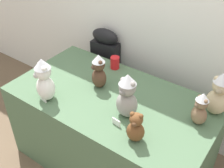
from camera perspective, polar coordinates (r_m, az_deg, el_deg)
wall_back at (r=2.43m, az=9.86°, el=16.22°), size 7.00×0.08×2.60m
display_table at (r=2.43m, az=0.00°, el=-9.44°), size 1.61×0.87×0.75m
instrument_case at (r=2.93m, az=-1.29°, el=2.60°), size 0.29×0.14×0.97m
teddy_bear_ash at (r=1.91m, az=3.06°, el=-2.48°), size 0.17×0.15×0.35m
teddy_bear_snow at (r=2.12m, az=-13.56°, el=0.80°), size 0.20×0.18×0.35m
teddy_bear_sand at (r=2.06m, az=20.81°, el=-1.92°), size 0.17×0.15×0.34m
teddy_bear_chestnut at (r=1.78m, az=4.83°, el=-8.85°), size 0.14×0.13×0.23m
teddy_bear_mocha at (r=1.97m, az=17.46°, el=-4.86°), size 0.15×0.14×0.25m
teddy_bear_cocoa at (r=2.20m, az=-2.69°, el=2.55°), size 0.17×0.16×0.29m
party_cup_red at (r=2.48m, az=0.59°, el=4.35°), size 0.08×0.08×0.11m
name_card_front_left at (r=2.18m, az=-13.79°, el=-2.85°), size 0.07×0.02×0.05m
name_card_front_middle at (r=1.93m, az=0.87°, el=-7.76°), size 0.07×0.02×0.05m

